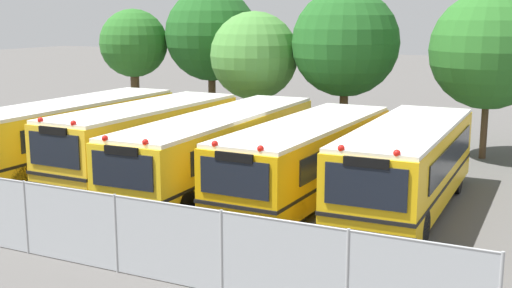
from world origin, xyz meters
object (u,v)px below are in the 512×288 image
school_bus_2 (221,146)px  school_bus_3 (307,157)px  tree_0 (132,43)px  traffic_cone (159,254)px  school_bus_0 (71,132)px  tree_4 (493,49)px  school_bus_4 (407,164)px  school_bus_1 (146,138)px  tree_3 (346,42)px  tree_1 (215,35)px  tree_2 (255,54)px

school_bus_2 → school_bus_3: (3.38, -0.30, -0.00)m
tree_0 → traffic_cone: size_ratio=10.09×
school_bus_0 → tree_4: (14.36, 8.88, 3.12)m
school_bus_0 → school_bus_4: (13.09, 0.09, 0.01)m
tree_4 → traffic_cone: tree_4 is taller
school_bus_1 → tree_4: bearing=-140.1°
school_bus_3 → tree_3: tree_3 is taller
school_bus_1 → school_bus_2: size_ratio=0.81×
tree_1 → traffic_cone: bearing=-64.2°
school_bus_4 → tree_0: size_ratio=1.48×
tree_0 → tree_2: tree_0 is taller
tree_3 → traffic_cone: bearing=-87.2°
school_bus_0 → tree_3: 12.43m
tree_1 → traffic_cone: (8.68, -17.96, -4.59)m
tree_0 → tree_1: 4.49m
school_bus_1 → school_bus_2: bearing=-175.4°
school_bus_0 → school_bus_2: school_bus_0 is taller
school_bus_2 → tree_1: tree_1 is taller
tree_1 → tree_2: 4.67m
school_bus_1 → school_bus_4: (9.69, -0.07, -0.00)m
school_bus_3 → tree_2: (-5.91, 8.17, 2.71)m
tree_0 → school_bus_3: bearing=-34.0°
school_bus_1 → school_bus_4: 9.69m
school_bus_3 → traffic_cone: 7.23m
school_bus_4 → traffic_cone: bearing=58.9°
school_bus_0 → school_bus_4: size_ratio=1.15×
school_bus_2 → tree_1: size_ratio=1.59×
school_bus_0 → school_bus_2: size_ratio=0.91×
school_bus_4 → tree_1: tree_1 is taller
school_bus_2 → tree_2: 8.69m
tree_0 → school_bus_1: bearing=-51.3°
school_bus_1 → tree_3: bearing=-117.4°
school_bus_0 → school_bus_2: 6.50m
traffic_cone → tree_2: bearing=108.0°
school_bus_4 → tree_3: bearing=-61.2°
school_bus_3 → tree_4: tree_4 is taller
tree_1 → traffic_cone: 20.47m
tree_2 → traffic_cone: bearing=-72.0°
school_bus_4 → tree_4: size_ratio=1.34×
school_bus_1 → tree_4: size_ratio=1.36×
tree_2 → tree_1: bearing=143.9°
school_bus_0 → tree_3: size_ratio=1.50×
school_bus_3 → tree_2: bearing=-52.5°
school_bus_1 → tree_3: (4.74, 8.64, 3.28)m
school_bus_0 → school_bus_1: (3.40, 0.16, 0.01)m
school_bus_4 → tree_4: (1.27, 8.79, 3.11)m
school_bus_2 → school_bus_3: size_ratio=1.19×
school_bus_0 → tree_0: tree_0 is taller
school_bus_1 → tree_1: (-3.16, 10.75, 3.43)m
school_bus_1 → tree_3: tree_3 is taller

